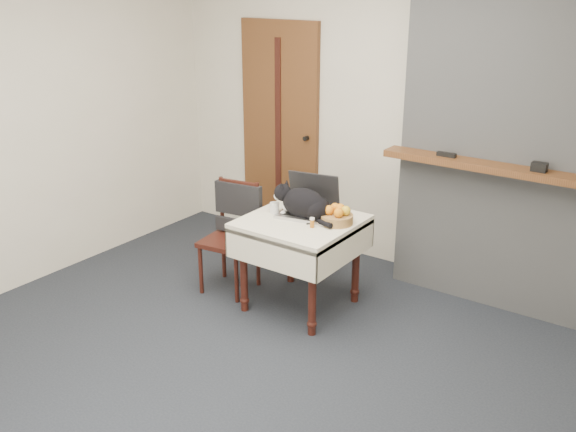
# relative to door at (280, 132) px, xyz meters

# --- Properties ---
(ground) EXTENTS (4.50, 4.50, 0.00)m
(ground) POSITION_rel_door_xyz_m (1.20, -1.97, -1.00)
(ground) COLOR black
(ground) RESTS_ON ground
(room_shell) EXTENTS (4.52, 4.01, 2.61)m
(room_shell) POSITION_rel_door_xyz_m (1.20, -1.51, 0.76)
(room_shell) COLOR beige
(room_shell) RESTS_ON ground
(door) EXTENTS (0.82, 0.10, 2.00)m
(door) POSITION_rel_door_xyz_m (0.00, 0.00, 0.00)
(door) COLOR brown
(door) RESTS_ON ground
(chimney) EXTENTS (1.62, 0.48, 2.60)m
(chimney) POSITION_rel_door_xyz_m (2.10, -0.13, 0.30)
(chimney) COLOR gray
(chimney) RESTS_ON ground
(side_table) EXTENTS (0.78, 0.78, 0.70)m
(side_table) POSITION_rel_door_xyz_m (0.98, -1.10, -0.41)
(side_table) COLOR #35140E
(side_table) RESTS_ON ground
(laptop) EXTENTS (0.45, 0.40, 0.29)m
(laptop) POSITION_rel_door_xyz_m (0.96, -0.97, -0.23)
(laptop) COLOR #B7B7BC
(laptop) RESTS_ON side_table
(cat) EXTENTS (0.54, 0.24, 0.26)m
(cat) POSITION_rel_door_xyz_m (0.99, -1.07, -0.19)
(cat) COLOR black
(cat) RESTS_ON side_table
(cream_jar) EXTENTS (0.07, 0.07, 0.08)m
(cream_jar) POSITION_rel_door_xyz_m (0.75, -1.10, -0.26)
(cream_jar) COLOR silver
(cream_jar) RESTS_ON side_table
(pill_bottle) EXTENTS (0.03, 0.03, 0.07)m
(pill_bottle) POSITION_rel_door_xyz_m (1.14, -1.19, -0.26)
(pill_bottle) COLOR #AA5D15
(pill_bottle) RESTS_ON side_table
(fruit_basket) EXTENTS (0.23, 0.23, 0.13)m
(fruit_basket) POSITION_rel_door_xyz_m (1.23, -1.02, -0.25)
(fruit_basket) COLOR #AA7F44
(fruit_basket) RESTS_ON side_table
(desk_clutter) EXTENTS (0.13, 0.10, 0.01)m
(desk_clutter) POSITION_rel_door_xyz_m (1.16, -1.01, -0.30)
(desk_clutter) COLOR black
(desk_clutter) RESTS_ON side_table
(chair) EXTENTS (0.44, 0.43, 0.87)m
(chair) POSITION_rel_door_xyz_m (0.36, -1.11, -0.45)
(chair) COLOR #35140E
(chair) RESTS_ON ground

